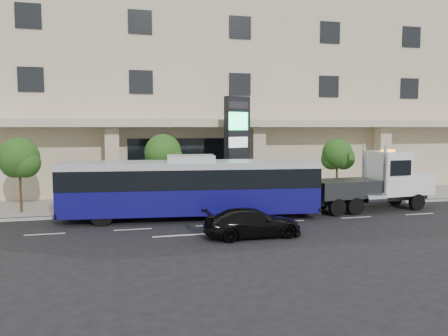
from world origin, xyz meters
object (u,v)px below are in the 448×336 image
at_px(black_sedan, 253,223).
at_px(signage_pylon, 237,148).
at_px(city_bus, 191,186).
at_px(tow_truck, 376,183).

relative_size(black_sedan, signage_pylon, 0.66).
distance_m(city_bus, tow_truck, 11.20).
relative_size(tow_truck, signage_pylon, 1.29).
bearing_deg(tow_truck, black_sedan, -158.47).
relative_size(city_bus, signage_pylon, 2.05).
height_order(tow_truck, black_sedan, tow_truck).
bearing_deg(city_bus, black_sedan, -59.44).
bearing_deg(city_bus, signage_pylon, 54.37).
xyz_separation_m(city_bus, signage_pylon, (3.72, 4.18, 1.82)).
relative_size(tow_truck, black_sedan, 1.96).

